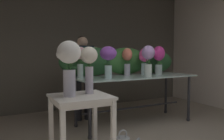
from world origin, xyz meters
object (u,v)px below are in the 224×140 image
vase_fuchsia_anemones (144,59)px  vase_lilac_ranunculus (148,58)px  vase_magenta_tulips (158,57)px  display_table_glass (135,83)px  side_table_white (81,105)px  vase_violet_lilies (108,57)px  florist (83,69)px  vase_white_roses_tall (69,62)px  vase_cream_lisianthus_tall (89,64)px  vase_blush_dahlias (80,58)px  vase_coral_stock (127,59)px

vase_fuchsia_anemones → vase_lilac_ranunculus: (-0.16, -0.33, 0.03)m
vase_magenta_tulips → display_table_glass: bearing=-178.2°
side_table_white → vase_violet_lilies: (0.75, 0.78, 0.53)m
side_table_white → vase_fuchsia_anemones: bearing=31.7°
florist → vase_white_roses_tall: florist is taller
florist → display_table_glass: bearing=-42.2°
display_table_glass → vase_lilac_ranunculus: 0.55m
display_table_glass → vase_magenta_tulips: 0.71m
vase_cream_lisianthus_tall → vase_fuchsia_anemones: bearing=32.3°
vase_fuchsia_anemones → vase_lilac_ranunculus: vase_lilac_ranunculus is taller
side_table_white → vase_blush_dahlias: 1.24m
vase_blush_dahlias → vase_violet_lilies: 0.46m
side_table_white → vase_blush_dahlias: (0.38, 1.06, 0.52)m
vase_violet_lilies → vase_cream_lisianthus_tall: 0.95m
florist → vase_fuchsia_anemones: 1.16m
vase_blush_dahlias → vase_coral_stock: bearing=0.1°
side_table_white → vase_coral_stock: size_ratio=1.62×
side_table_white → vase_blush_dahlias: vase_blush_dahlias is taller
vase_blush_dahlias → vase_white_roses_tall: bearing=-115.6°
side_table_white → vase_lilac_ranunculus: 1.65m
vase_coral_stock → vase_fuchsia_anemones: (0.31, -0.09, 0.00)m
display_table_glass → vase_magenta_tulips: bearing=1.8°
florist → vase_fuchsia_anemones: bearing=-34.1°
florist → vase_violet_lilies: bearing=-81.9°
florist → vase_coral_stock: size_ratio=3.24×
vase_blush_dahlias → vase_lilac_ranunculus: vase_lilac_ranunculus is taller
vase_violet_lilies → vase_magenta_tulips: size_ratio=0.96×
vase_blush_dahlias → vase_magenta_tulips: vase_magenta_tulips is taller
vase_white_roses_tall → vase_cream_lisianthus_tall: 0.27m
vase_blush_dahlias → vase_coral_stock: (0.89, 0.00, -0.03)m
display_table_glass → vase_lilac_ranunculus: (0.06, -0.31, 0.45)m
florist → vase_lilac_ranunculus: size_ratio=3.00×
vase_coral_stock → vase_blush_dahlias: bearing=-179.9°
vase_magenta_tulips → vase_fuchsia_anemones: (-0.32, 0.00, -0.03)m
vase_magenta_tulips → florist: bearing=153.0°
vase_magenta_tulips → vase_white_roses_tall: bearing=-154.5°
vase_blush_dahlias → florist: bearing=65.7°
display_table_glass → vase_fuchsia_anemones: bearing=5.4°
vase_blush_dahlias → vase_cream_lisianthus_tall: vase_blush_dahlias is taller
vase_blush_dahlias → vase_cream_lisianthus_tall: size_ratio=0.90×
side_table_white → vase_cream_lisianthus_tall: size_ratio=1.42×
vase_fuchsia_anemones → side_table_white: bearing=-148.3°
display_table_glass → side_table_white: (-1.36, -0.95, -0.06)m
florist → vase_lilac_ranunculus: florist is taller
florist → vase_cream_lisianthus_tall: (-0.50, -1.56, 0.17)m
vase_blush_dahlias → vase_magenta_tulips: bearing=-3.4°
side_table_white → vase_white_roses_tall: size_ratio=1.28×
florist → vase_blush_dahlias: size_ratio=3.14×
display_table_glass → vase_blush_dahlias: bearing=173.7°
vase_fuchsia_anemones → vase_coral_stock: bearing=164.1°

